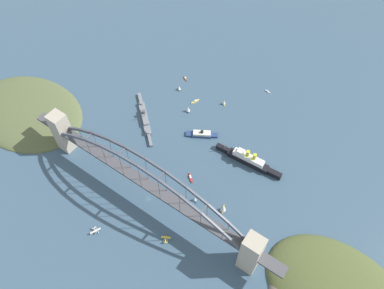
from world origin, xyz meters
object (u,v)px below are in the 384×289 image
at_px(harbor_arch_bridge, 145,184).
at_px(naval_cruiser, 145,118).
at_px(seaplane_second_in_formation, 166,239).
at_px(small_boat_2, 267,91).
at_px(small_boat_6, 195,101).
at_px(ocean_liner, 248,160).
at_px(small_boat_3, 223,208).
at_px(small_boat_8, 188,109).
at_px(small_boat_0, 195,199).
at_px(harbor_ferry_steamer, 202,134).
at_px(small_boat_7, 179,88).
at_px(small_boat_4, 186,78).
at_px(small_boat_1, 191,178).
at_px(seaplane_taxiing_near_bridge, 96,231).
at_px(small_boat_5, 224,102).

distance_m(harbor_arch_bridge, naval_cruiser, 113.10).
height_order(seaplane_second_in_formation, small_boat_2, seaplane_second_in_formation).
bearing_deg(small_boat_6, ocean_liner, -22.97).
height_order(small_boat_3, small_boat_6, small_boat_3).
bearing_deg(harbor_arch_bridge, small_boat_2, 82.66).
bearing_deg(small_boat_8, small_boat_0, -51.32).
distance_m(seaplane_second_in_formation, small_boat_0, 50.69).
bearing_deg(ocean_liner, small_boat_8, 166.18).
bearing_deg(ocean_liner, small_boat_0, -106.32).
height_order(harbor_arch_bridge, small_boat_3, harbor_arch_bridge).
bearing_deg(harbor_ferry_steamer, naval_cruiser, -165.23).
xyz_separation_m(ocean_liner, small_boat_7, (-129.93, 48.07, -2.33)).
bearing_deg(small_boat_8, small_boat_4, 128.94).
bearing_deg(seaplane_second_in_formation, small_boat_7, 122.77).
bearing_deg(small_boat_1, ocean_liner, 52.53).
relative_size(ocean_liner, naval_cruiser, 1.17).
height_order(harbor_arch_bridge, small_boat_7, harbor_arch_bridge).
bearing_deg(harbor_ferry_steamer, small_boat_7, 145.45).
bearing_deg(ocean_liner, harbor_arch_bridge, -122.09).
height_order(harbor_arch_bridge, small_boat_4, harbor_arch_bridge).
bearing_deg(small_boat_0, ocean_liner, 73.68).
height_order(ocean_liner, small_boat_3, ocean_liner).
bearing_deg(small_boat_3, small_boat_8, 140.10).
relative_size(seaplane_taxiing_near_bridge, small_boat_8, 1.10).
xyz_separation_m(harbor_arch_bridge, small_boat_0, (40.55, 26.06, -26.19)).
relative_size(small_boat_4, small_boat_6, 0.78).
bearing_deg(small_boat_3, small_boat_5, 121.80).
bearing_deg(small_boat_3, small_boat_4, 136.81).
height_order(naval_cruiser, small_boat_4, naval_cruiser).
bearing_deg(small_boat_8, small_boat_6, 96.44).
relative_size(harbor_arch_bridge, small_boat_3, 27.87).
bearing_deg(seaplane_taxiing_near_bridge, small_boat_4, 103.63).
distance_m(harbor_arch_bridge, small_boat_3, 81.51).
bearing_deg(seaplane_second_in_formation, small_boat_6, 116.03).
bearing_deg(harbor_arch_bridge, small_boat_0, 32.73).
xyz_separation_m(harbor_arch_bridge, small_boat_1, (21.25, 45.64, -28.78)).
xyz_separation_m(small_boat_2, small_boat_4, (-100.62, -41.30, -0.01)).
xyz_separation_m(small_boat_3, small_boat_6, (-109.27, 108.06, -4.16)).
relative_size(harbor_ferry_steamer, small_boat_7, 4.87).
distance_m(small_boat_0, small_boat_6, 139.94).
distance_m(naval_cruiser, small_boat_2, 161.59).
bearing_deg(small_boat_2, harbor_ferry_steamer, -104.94).
distance_m(seaplane_taxiing_near_bridge, small_boat_7, 209.96).
distance_m(small_boat_1, small_boat_4, 155.04).
xyz_separation_m(small_boat_1, small_boat_4, (-94.88, 122.61, -0.12)).
distance_m(small_boat_2, small_boat_4, 108.76).
xyz_separation_m(small_boat_4, small_boat_6, (34.68, -27.06, 0.18)).
height_order(small_boat_1, small_boat_4, small_boat_1).
relative_size(ocean_liner, harbor_ferry_steamer, 2.26).
bearing_deg(harbor_arch_bridge, harbor_ferry_steamer, 91.12).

